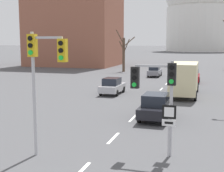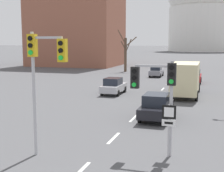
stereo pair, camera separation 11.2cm
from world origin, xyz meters
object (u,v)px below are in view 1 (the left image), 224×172
object	(u,v)px
route_sign_post	(169,121)
sedan_near_right	(155,71)
traffic_signal_near_right	(158,84)
traffic_signal_near_left	(43,63)
sedan_near_left	(192,76)
sedan_mid_centre	(156,106)
sedan_far_left	(112,86)
delivery_truck	(185,78)

from	to	relation	value
route_sign_post	sedan_near_right	world-z (taller)	route_sign_post
traffic_signal_near_right	sedan_near_right	world-z (taller)	traffic_signal_near_right
traffic_signal_near_left	sedan_near_left	distance (m)	28.23
sedan_mid_centre	sedan_far_left	xyz separation A→B (m)	(-5.59, 8.60, -0.06)
traffic_signal_near_right	sedan_far_left	bearing A→B (deg)	113.80
traffic_signal_near_left	delivery_truck	xyz separation A→B (m)	(4.76, 17.70, -2.42)
sedan_mid_centre	sedan_far_left	bearing A→B (deg)	123.00
delivery_truck	sedan_mid_centre	bearing A→B (deg)	-96.93
sedan_far_left	sedan_mid_centre	bearing A→B (deg)	-57.00
sedan_near_left	sedan_far_left	distance (m)	12.92
traffic_signal_near_left	delivery_truck	world-z (taller)	traffic_signal_near_left
traffic_signal_near_left	sedan_mid_centre	size ratio (longest dim) A/B	1.28
sedan_mid_centre	sedan_near_right	bearing A→B (deg)	99.33
traffic_signal_near_right	delivery_truck	size ratio (longest dim) A/B	0.59
sedan_near_left	route_sign_post	bearing A→B (deg)	-89.67
traffic_signal_near_right	sedan_near_right	bearing A→B (deg)	99.34
sedan_near_right	sedan_near_left	bearing A→B (deg)	-45.38
traffic_signal_near_left	sedan_mid_centre	distance (m)	9.49
traffic_signal_near_right	sedan_far_left	world-z (taller)	traffic_signal_near_right
sedan_near_left	delivery_truck	bearing A→B (deg)	-91.76
sedan_near_left	delivery_truck	world-z (taller)	delivery_truck
sedan_mid_centre	delivery_truck	distance (m)	9.66
sedan_near_left	delivery_truck	distance (m)	9.92
traffic_signal_near_left	sedan_near_right	distance (m)	33.41
sedan_near_right	sedan_mid_centre	size ratio (longest dim) A/B	0.92
route_sign_post	traffic_signal_near_left	bearing A→B (deg)	-164.54
sedan_far_left	sedan_near_left	bearing A→B (deg)	56.93
delivery_truck	traffic_signal_near_left	bearing A→B (deg)	-105.07
sedan_mid_centre	traffic_signal_near_right	bearing A→B (deg)	-80.62
traffic_signal_near_left	sedan_near_left	bearing A→B (deg)	79.59
route_sign_post	sedan_near_left	bearing A→B (deg)	90.33
sedan_near_right	delivery_truck	world-z (taller)	delivery_truck
sedan_near_left	delivery_truck	size ratio (longest dim) A/B	0.56
traffic_signal_near_right	sedan_near_left	xyz separation A→B (m)	(0.39, 25.93, -2.34)
traffic_signal_near_right	sedan_near_left	size ratio (longest dim) A/B	1.04
traffic_signal_near_right	route_sign_post	distance (m)	1.67
sedan_mid_centre	sedan_far_left	size ratio (longest dim) A/B	1.11
traffic_signal_near_left	route_sign_post	bearing A→B (deg)	15.46
route_sign_post	delivery_truck	world-z (taller)	delivery_truck
route_sign_post	sedan_near_right	size ratio (longest dim) A/B	0.60
route_sign_post	sedan_far_left	distance (m)	16.94
sedan_near_left	sedan_far_left	size ratio (longest dim) A/B	1.05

